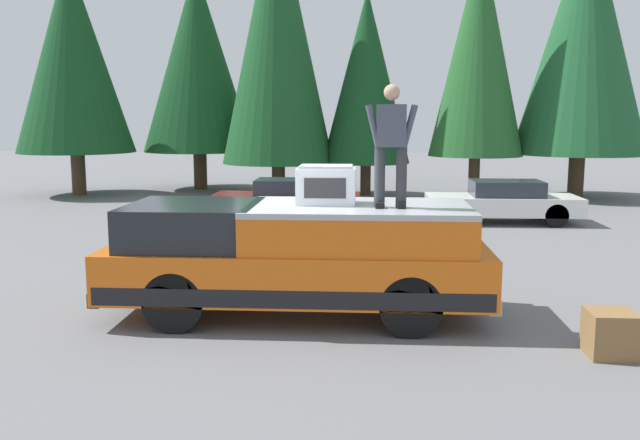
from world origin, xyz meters
TOP-DOWN VIEW (x-y plane):
  - ground_plane at (0.00, 0.00)m, footprint 90.00×90.00m
  - pickup_truck at (-0.19, -0.30)m, footprint 2.01×5.54m
  - compressor_unit at (-0.07, -0.71)m, footprint 0.65×0.84m
  - person_on_truck_bed at (-0.43, -1.62)m, footprint 0.29×0.72m
  - parked_car_white at (8.94, -5.07)m, footprint 1.64×4.10m
  - parked_car_maroon at (8.96, 0.89)m, footprint 1.64×4.10m
  - wooden_crate at (-1.64, -4.28)m, footprint 0.56×0.56m
  - conifer_far_left at (15.06, -8.86)m, footprint 4.61×4.61m
  - conifer_left at (14.69, -5.17)m, footprint 3.31×3.31m
  - conifer_center_left at (15.34, -1.31)m, footprint 3.21×3.21m
  - conifer_center_right at (15.16, 1.92)m, footprint 4.08×4.08m
  - conifer_right at (17.00, 5.31)m, footprint 4.37×4.37m
  - conifer_far_right at (14.70, 9.34)m, footprint 4.24×4.24m

SIDE VIEW (x-z plane):
  - ground_plane at x=0.00m, z-range 0.00..0.00m
  - wooden_crate at x=-1.64m, z-range 0.00..0.56m
  - parked_car_white at x=8.94m, z-range 0.00..1.16m
  - parked_car_maroon at x=8.96m, z-range 0.00..1.16m
  - pickup_truck at x=-0.19m, z-range 0.05..1.70m
  - compressor_unit at x=-0.07m, z-range 1.65..2.21m
  - person_on_truck_bed at x=-0.43m, z-range 1.71..3.40m
  - conifer_center_left at x=15.34m, z-range 0.59..7.98m
  - conifer_right at x=17.00m, z-range 0.74..9.37m
  - conifer_far_right at x=14.70m, z-range 0.77..9.36m
  - conifer_left at x=14.69m, z-range 0.74..9.70m
  - conifer_far_left at x=15.06m, z-range 0.76..10.63m
  - conifer_center_right at x=15.16m, z-range 0.58..11.21m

